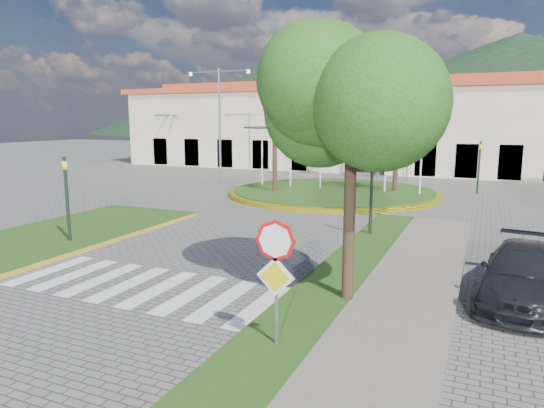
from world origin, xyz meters
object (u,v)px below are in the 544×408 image
at_px(car_dark_a, 376,163).
at_px(car_dark_b, 449,169).
at_px(car_side_right, 524,274).
at_px(roundabout_island, 333,192).
at_px(stop_sign, 276,264).
at_px(deciduous_tree, 353,89).
at_px(white_van, 266,163).

distance_m(car_dark_a, car_dark_b, 6.57).
bearing_deg(car_side_right, roundabout_island, 129.32).
relative_size(stop_sign, car_side_right, 0.56).
distance_m(car_dark_b, car_side_right, 28.15).
xyz_separation_m(stop_sign, car_side_right, (4.56, 5.04, -1.10)).
bearing_deg(roundabout_island, car_dark_a, 92.22).
relative_size(deciduous_tree, car_dark_b, 1.91).
bearing_deg(white_van, car_dark_a, -83.62).
xyz_separation_m(roundabout_island, car_dark_b, (5.72, 12.91, 0.41)).
distance_m(white_van, car_side_right, 34.59).
bearing_deg(car_dark_a, car_dark_b, -119.25).
distance_m(stop_sign, white_van, 36.69).
height_order(stop_sign, car_side_right, stop_sign).
bearing_deg(car_dark_a, deciduous_tree, 178.25).
xyz_separation_m(white_van, car_dark_a, (9.98, 1.58, 0.14)).
height_order(deciduous_tree, car_dark_a, deciduous_tree).
relative_size(white_van, car_dark_a, 0.98).
height_order(roundabout_island, stop_sign, roundabout_island).
xyz_separation_m(stop_sign, white_van, (-15.45, 33.25, -1.25)).
xyz_separation_m(car_dark_a, car_side_right, (10.03, -29.79, 0.01)).
relative_size(roundabout_island, stop_sign, 4.79).
distance_m(stop_sign, car_dark_a, 35.27).
xyz_separation_m(car_dark_b, car_side_right, (3.74, -27.91, 0.10)).
bearing_deg(car_side_right, white_van, 132.44).
bearing_deg(car_dark_b, white_van, 75.48).
distance_m(roundabout_island, stop_sign, 20.69).
bearing_deg(roundabout_island, car_dark_b, 66.10).
bearing_deg(deciduous_tree, car_side_right, 26.81).
xyz_separation_m(roundabout_island, car_dark_a, (-0.57, 14.79, 0.51)).
xyz_separation_m(deciduous_tree, car_dark_a, (-6.07, 31.79, -4.49)).
relative_size(roundabout_island, car_side_right, 2.68).
relative_size(deciduous_tree, car_dark_a, 1.70).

